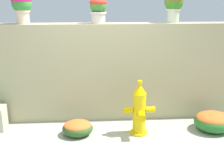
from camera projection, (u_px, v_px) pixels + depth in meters
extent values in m
plane|color=#9EA18A|center=(105.00, 149.00, 3.95)|extent=(24.00, 24.00, 0.00)
cube|color=tan|center=(102.00, 72.00, 4.80)|extent=(5.67, 0.34, 1.66)
cylinder|color=beige|center=(23.00, 17.00, 4.43)|extent=(0.20, 0.20, 0.21)
cylinder|color=beige|center=(22.00, 11.00, 4.41)|extent=(0.23, 0.23, 0.03)
sphere|color=#2F7C31|center=(22.00, 3.00, 4.37)|extent=(0.31, 0.31, 0.31)
ellipsoid|color=#CD1E61|center=(21.00, 0.00, 4.36)|extent=(0.33, 0.33, 0.17)
cylinder|color=beige|center=(98.00, 18.00, 4.54)|extent=(0.22, 0.22, 0.18)
cylinder|color=beige|center=(98.00, 13.00, 4.51)|extent=(0.26, 0.26, 0.03)
sphere|color=#34712C|center=(98.00, 5.00, 4.48)|extent=(0.27, 0.27, 0.27)
ellipsoid|color=red|center=(98.00, 2.00, 4.47)|extent=(0.28, 0.28, 0.15)
cylinder|color=beige|center=(173.00, 16.00, 4.64)|extent=(0.19, 0.19, 0.22)
cylinder|color=beige|center=(173.00, 10.00, 4.62)|extent=(0.23, 0.23, 0.03)
sphere|color=#356E1F|center=(174.00, 2.00, 4.58)|extent=(0.31, 0.31, 0.31)
cylinder|color=#E0BA0E|center=(139.00, 132.00, 4.40)|extent=(0.27, 0.27, 0.03)
cylinder|color=#E0BA0E|center=(139.00, 114.00, 4.32)|extent=(0.20, 0.20, 0.66)
cone|color=#E3B402|center=(140.00, 89.00, 4.21)|extent=(0.21, 0.21, 0.16)
cylinder|color=#E3B402|center=(140.00, 82.00, 4.18)|extent=(0.07, 0.07, 0.05)
cylinder|color=#E3B402|center=(128.00, 110.00, 4.29)|extent=(0.14, 0.09, 0.09)
cylinder|color=#E3B402|center=(150.00, 110.00, 4.31)|extent=(0.14, 0.09, 0.09)
cylinder|color=#E3B402|center=(141.00, 116.00, 4.14)|extent=(0.11, 0.16, 0.11)
ellipsoid|color=#266A2B|center=(213.00, 122.00, 4.48)|extent=(0.62, 0.55, 0.31)
ellipsoid|color=orange|center=(214.00, 118.00, 4.46)|extent=(0.55, 0.49, 0.17)
ellipsoid|color=#2D5223|center=(78.00, 128.00, 4.34)|extent=(0.47, 0.43, 0.23)
ellipsoid|color=orange|center=(78.00, 125.00, 4.32)|extent=(0.43, 0.38, 0.13)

